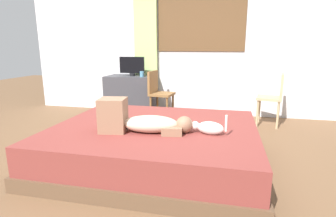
{
  "coord_description": "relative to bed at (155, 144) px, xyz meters",
  "views": [
    {
      "loc": [
        0.71,
        -2.59,
        1.26
      ],
      "look_at": [
        0.07,
        0.3,
        0.57
      ],
      "focal_mm": 28.32,
      "sensor_mm": 36.0,
      "label": 1
    }
  ],
  "objects": [
    {
      "name": "ground_plane",
      "position": [
        0.03,
        -0.1,
        -0.21
      ],
      "size": [
        16.0,
        16.0,
        0.0
      ],
      "primitive_type": "plane",
      "color": "brown"
    },
    {
      "name": "back_wall_with_window",
      "position": [
        0.04,
        2.39,
        1.25
      ],
      "size": [
        6.4,
        0.14,
        2.9
      ],
      "color": "silver",
      "rests_on": "ground"
    },
    {
      "name": "bed",
      "position": [
        0.0,
        0.0,
        0.0
      ],
      "size": [
        2.23,
        1.88,
        0.42
      ],
      "color": "brown",
      "rests_on": "ground"
    },
    {
      "name": "person_lying",
      "position": [
        -0.08,
        -0.25,
        0.33
      ],
      "size": [
        0.94,
        0.38,
        0.34
      ],
      "color": "#CCB299",
      "rests_on": "bed"
    },
    {
      "name": "cat",
      "position": [
        0.59,
        -0.18,
        0.28
      ],
      "size": [
        0.36,
        0.15,
        0.21
      ],
      "color": "silver",
      "rests_on": "bed"
    },
    {
      "name": "desk",
      "position": [
        -1.0,
        1.99,
        0.16
      ],
      "size": [
        0.9,
        0.56,
        0.74
      ],
      "color": "#38383D",
      "rests_on": "ground"
    },
    {
      "name": "tv_monitor",
      "position": [
        -0.98,
        1.99,
        0.71
      ],
      "size": [
        0.48,
        0.1,
        0.35
      ],
      "color": "black",
      "rests_on": "desk"
    },
    {
      "name": "cup",
      "position": [
        -0.75,
        1.86,
        0.58
      ],
      "size": [
        0.07,
        0.07,
        0.1
      ],
      "primitive_type": "cylinder",
      "color": "teal",
      "rests_on": "desk"
    },
    {
      "name": "chair_by_desk",
      "position": [
        -0.42,
        1.75,
        0.3
      ],
      "size": [
        0.43,
        0.43,
        0.86
      ],
      "color": "brown",
      "rests_on": "ground"
    },
    {
      "name": "chair_spare",
      "position": [
        1.5,
        1.75,
        0.3
      ],
      "size": [
        0.45,
        0.45,
        0.86
      ],
      "color": "tan",
      "rests_on": "ground"
    },
    {
      "name": "curtain_left",
      "position": [
        -0.79,
        2.27,
        1.04
      ],
      "size": [
        0.44,
        0.06,
        2.49
      ],
      "primitive_type": "cube",
      "color": "#ADCC75",
      "rests_on": "ground"
    }
  ]
}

